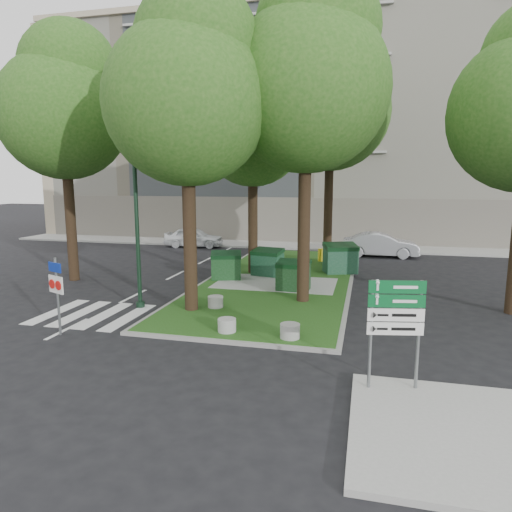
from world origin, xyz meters
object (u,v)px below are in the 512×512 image
(bollard_right, at_px, (290,331))
(dumpster_d, at_px, (340,258))
(dumpster_b, at_px, (267,262))
(tree_median_mid, at_px, (255,122))
(bollard_left, at_px, (215,302))
(street_lamp, at_px, (136,207))
(tree_median_near_left, at_px, (190,87))
(car_silver, at_px, (380,245))
(car_white, at_px, (194,237))
(dumpster_a, at_px, (226,266))
(tree_street_left, at_px, (65,102))
(litter_bin, at_px, (321,255))
(tree_median_near_right, at_px, (310,72))
(bollard_mid, at_px, (227,325))
(traffic_sign_pole, at_px, (57,286))
(tree_median_far, at_px, (333,99))
(directional_sign, at_px, (395,317))
(dumpster_c, at_px, (293,276))

(bollard_right, bearing_deg, dumpster_d, 85.19)
(dumpster_b, bearing_deg, tree_median_mid, 155.16)
(tree_median_mid, xyz_separation_m, dumpster_d, (3.91, 0.86, -6.19))
(bollard_left, xyz_separation_m, street_lamp, (-2.71, -0.25, 3.21))
(tree_median_near_left, xyz_separation_m, street_lamp, (-2.09, 0.12, -3.79))
(tree_median_near_left, distance_m, car_silver, 15.98)
(car_white, bearing_deg, dumpster_a, -156.01)
(tree_street_left, height_order, litter_bin, tree_street_left)
(tree_median_mid, bearing_deg, litter_bin, 53.39)
(tree_median_near_right, relative_size, bollard_mid, 21.59)
(bollard_right, distance_m, street_lamp, 6.90)
(tree_median_near_left, relative_size, traffic_sign_pole, 4.63)
(tree_median_far, xyz_separation_m, litter_bin, (-0.45, 0.71, -7.87))
(bollard_mid, height_order, car_white, car_white)
(litter_bin, bearing_deg, dumpster_a, -123.74)
(litter_bin, xyz_separation_m, car_white, (-8.83, 3.93, 0.20))
(car_silver, bearing_deg, tree_median_far, 141.87)
(bollard_left, bearing_deg, car_white, 114.24)
(dumpster_a, bearing_deg, car_white, 102.77)
(tree_median_mid, distance_m, dumpster_b, 6.33)
(tree_street_left, distance_m, car_white, 12.81)
(bollard_mid, distance_m, car_white, 17.70)
(tree_street_left, relative_size, dumpster_a, 7.23)
(tree_street_left, xyz_separation_m, car_silver, (13.36, 9.58, -6.95))
(tree_median_far, bearing_deg, dumpster_b, -124.85)
(street_lamp, bearing_deg, bollard_right, -20.90)
(dumpster_d, bearing_deg, car_white, 126.01)
(tree_street_left, xyz_separation_m, car_white, (1.42, 10.64, -6.99))
(bollard_left, xyz_separation_m, bollard_right, (3.00, -2.43, 0.01))
(tree_median_near_right, relative_size, traffic_sign_pole, 5.03)
(bollard_mid, bearing_deg, directional_sign, -30.16)
(bollard_mid, bearing_deg, dumpster_a, 107.62)
(tree_median_near_right, height_order, bollard_left, tree_median_near_right)
(tree_median_near_left, relative_size, directional_sign, 4.54)
(dumpster_c, distance_m, directional_sign, 8.74)
(bollard_right, xyz_separation_m, car_white, (-9.20, 16.20, 0.34))
(car_white, bearing_deg, directional_sign, -152.80)
(tree_median_mid, relative_size, dumpster_a, 6.57)
(tree_median_near_right, bearing_deg, traffic_sign_pole, -141.81)
(traffic_sign_pole, distance_m, car_white, 17.43)
(bollard_mid, xyz_separation_m, car_silver, (4.60, 15.05, 0.39))
(tree_street_left, bearing_deg, litter_bin, 33.19)
(bollard_mid, relative_size, car_white, 0.14)
(car_silver, bearing_deg, bollard_left, 154.15)
(dumpster_a, bearing_deg, tree_median_far, 32.96)
(tree_median_near_right, xyz_separation_m, dumpster_b, (-2.28, 3.94, -7.27))
(tree_median_mid, bearing_deg, bollard_mid, -81.51)
(dumpster_d, distance_m, bollard_mid, 9.70)
(directional_sign, relative_size, car_white, 0.60)
(dumpster_c, relative_size, bollard_left, 2.52)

